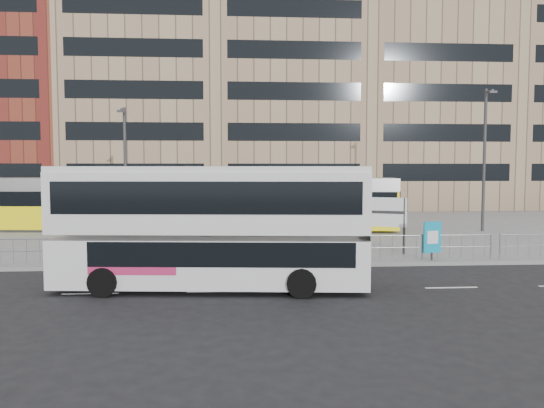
{
  "coord_description": "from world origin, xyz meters",
  "views": [
    {
      "loc": [
        -1.3,
        -21.25,
        4.09
      ],
      "look_at": [
        0.59,
        6.0,
        2.18
      ],
      "focal_mm": 35.0,
      "sensor_mm": 36.0,
      "label": 1
    }
  ],
  "objects": [
    {
      "name": "plaza",
      "position": [
        0.0,
        12.0,
        0.07
      ],
      "size": [
        64.0,
        24.0,
        0.15
      ],
      "primitive_type": "cube",
      "color": "slate",
      "rests_on": "ground"
    },
    {
      "name": "traffic_light_west",
      "position": [
        -2.52,
        1.44,
        2.12
      ],
      "size": [
        0.21,
        0.24,
        3.1
      ],
      "rotation": [
        0.0,
        0.0,
        0.26
      ],
      "color": "#2D2D30",
      "rests_on": "plaza"
    },
    {
      "name": "ad_panel",
      "position": [
        6.99,
        0.4,
        1.11
      ],
      "size": [
        0.86,
        0.31,
        1.64
      ],
      "rotation": [
        0.0,
        0.0,
        0.29
      ],
      "color": "#2D2D30",
      "rests_on": "plaza"
    },
    {
      "name": "kerb",
      "position": [
        0.0,
        0.05,
        0.07
      ],
      "size": [
        64.0,
        0.25,
        0.17
      ],
      "primitive_type": "cube",
      "color": "gray",
      "rests_on": "ground"
    },
    {
      "name": "road_markings",
      "position": [
        1.0,
        -4.0,
        0.01
      ],
      "size": [
        62.0,
        0.12,
        0.01
      ],
      "primitive_type": "cube",
      "color": "white",
      "rests_on": "ground"
    },
    {
      "name": "ground",
      "position": [
        0.0,
        0.0,
        0.0
      ],
      "size": [
        120.0,
        120.0,
        0.0
      ],
      "primitive_type": "plane",
      "color": "black",
      "rests_on": "ground"
    },
    {
      "name": "building_row",
      "position": [
        1.55,
        34.27,
        12.91
      ],
      "size": [
        70.4,
        18.4,
        31.2
      ],
      "color": "brown",
      "rests_on": "ground"
    },
    {
      "name": "lamp_post_east",
      "position": [
        13.88,
        10.14,
        4.85
      ],
      "size": [
        0.45,
        1.04,
        8.66
      ],
      "color": "#2D2D30",
      "rests_on": "plaza"
    },
    {
      "name": "double_decker_bus",
      "position": [
        -2.12,
        -3.61,
        2.22
      ],
      "size": [
        10.45,
        3.34,
        4.11
      ],
      "rotation": [
        0.0,
        0.0,
        -0.09
      ],
      "color": "silver",
      "rests_on": "ground"
    },
    {
      "name": "pedestrian_barrier",
      "position": [
        2.0,
        0.5,
        0.98
      ],
      "size": [
        32.07,
        0.07,
        1.1
      ],
      "color": "gray",
      "rests_on": "plaza"
    },
    {
      "name": "tram",
      "position": [
        -5.24,
        11.88,
        1.79
      ],
      "size": [
        27.8,
        5.22,
        3.26
      ],
      "rotation": [
        0.0,
        0.0,
        -0.09
      ],
      "color": "yellow",
      "rests_on": "plaza"
    },
    {
      "name": "pedestrian",
      "position": [
        -4.17,
        6.07,
        1.0
      ],
      "size": [
        0.59,
        0.72,
        1.69
      ],
      "primitive_type": "imported",
      "rotation": [
        0.0,
        0.0,
        1.23
      ],
      "color": "black",
      "rests_on": "plaza"
    },
    {
      "name": "lamp_post_west",
      "position": [
        -7.73,
        10.3,
        4.22
      ],
      "size": [
        0.45,
        1.04,
        7.4
      ],
      "color": "#2D2D30",
      "rests_on": "plaza"
    },
    {
      "name": "station_sign",
      "position": [
        5.38,
        2.42,
        1.92
      ],
      "size": [
        2.07,
        0.97,
        2.55
      ],
      "rotation": [
        0.0,
        0.0,
        -0.41
      ],
      "color": "#2D2D30",
      "rests_on": "plaza"
    }
  ]
}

